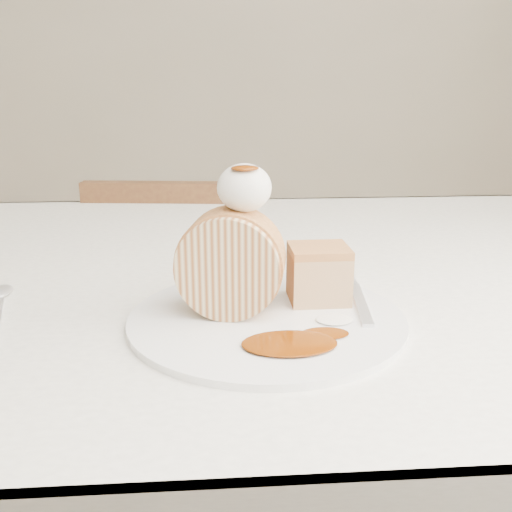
{
  "coord_description": "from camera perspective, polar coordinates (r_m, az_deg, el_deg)",
  "views": [
    {
      "loc": [
        -0.02,
        -0.53,
        0.98
      ],
      "look_at": [
        0.02,
        0.01,
        0.82
      ],
      "focal_mm": 40.0,
      "sensor_mm": 36.0,
      "label": 1
    }
  ],
  "objects": [
    {
      "name": "chair_far",
      "position": [
        1.36,
        -7.08,
        -6.25
      ],
      "size": [
        0.41,
        0.41,
        0.79
      ],
      "rotation": [
        0.0,
        0.0,
        3.03
      ],
      "color": "brown",
      "rests_on": "ground"
    },
    {
      "name": "plate",
      "position": [
        0.58,
        1.07,
        -6.29
      ],
      "size": [
        0.28,
        0.28,
        0.01
      ],
      "primitive_type": "cylinder",
      "rotation": [
        0.0,
        0.0,
        0.02
      ],
      "color": "white",
      "rests_on": "table"
    },
    {
      "name": "caramel_drizzle",
      "position": [
        0.54,
        -1.13,
        9.39
      ],
      "size": [
        0.03,
        0.02,
        0.01
      ],
      "primitive_type": "ellipsoid",
      "color": "#642704",
      "rests_on": "whipped_cream"
    },
    {
      "name": "roulade_slice",
      "position": [
        0.57,
        -2.58,
        -0.77
      ],
      "size": [
        0.11,
        0.07,
        0.1
      ],
      "primitive_type": "cylinder",
      "rotation": [
        1.57,
        0.0,
        -0.18
      ],
      "color": "beige",
      "rests_on": "plate"
    },
    {
      "name": "caramel_pool",
      "position": [
        0.51,
        3.35,
        -8.7
      ],
      "size": [
        0.09,
        0.06,
        0.0
      ],
      "primitive_type": null,
      "rotation": [
        0.0,
        0.0,
        0.02
      ],
      "color": "#642704",
      "rests_on": "plate"
    },
    {
      "name": "cake_chunk",
      "position": [
        0.61,
        6.27,
        -2.11
      ],
      "size": [
        0.06,
        0.06,
        0.05
      ],
      "primitive_type": "cube",
      "rotation": [
        0.0,
        0.0,
        0.02
      ],
      "color": "tan",
      "rests_on": "plate"
    },
    {
      "name": "whipped_cream",
      "position": [
        0.56,
        -1.17,
        6.84
      ],
      "size": [
        0.05,
        0.05,
        0.05
      ],
      "primitive_type": "ellipsoid",
      "color": "white",
      "rests_on": "roulade_slice"
    },
    {
      "name": "table",
      "position": [
        0.8,
        -2.43,
        -6.8
      ],
      "size": [
        1.4,
        0.9,
        0.75
      ],
      "color": "white",
      "rests_on": "ground"
    },
    {
      "name": "fork",
      "position": [
        0.61,
        10.42,
        -4.66
      ],
      "size": [
        0.04,
        0.17,
        0.0
      ],
      "primitive_type": "cube",
      "rotation": [
        0.0,
        0.0,
        -0.12
      ],
      "color": "silver",
      "rests_on": "plate"
    }
  ]
}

